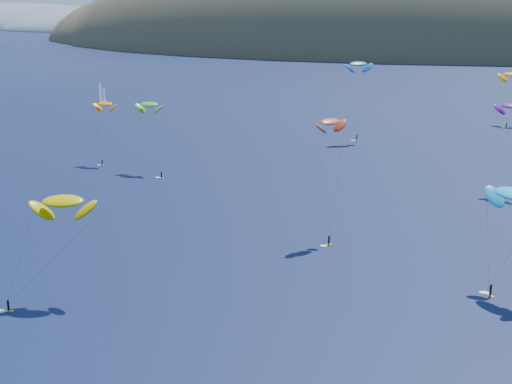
{
  "coord_description": "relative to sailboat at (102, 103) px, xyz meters",
  "views": [
    {
      "loc": [
        46.48,
        -53.0,
        49.11
      ],
      "look_at": [
        13.93,
        80.0,
        9.0
      ],
      "focal_mm": 50.0,
      "sensor_mm": 36.0,
      "label": 1
    }
  ],
  "objects": [
    {
      "name": "kitesurfer_9",
      "position": [
        114.55,
        -135.14,
        22.02
      ],
      "size": [
        7.29,
        12.05,
        25.08
      ],
      "rotation": [
        0.0,
        0.0,
        0.87
      ],
      "color": "gold",
      "rests_on": "ground"
    },
    {
      "name": "island",
      "position": [
        126.08,
        342.34,
        -11.66
      ],
      "size": [
        730.0,
        300.0,
        210.0
      ],
      "color": "#3D3526",
      "rests_on": "ground"
    },
    {
      "name": "kitesurfer_6",
      "position": [
        152.44,
        -92.72,
        19.84
      ],
      "size": [
        8.25,
        10.93,
        22.93
      ],
      "rotation": [
        0.0,
        0.0,
        -0.34
      ],
      "color": "gold",
      "rests_on": "ground"
    },
    {
      "name": "kitesurfer_2",
      "position": [
        77.28,
        -174.69,
        14.78
      ],
      "size": [
        12.01,
        13.14,
        18.55
      ],
      "rotation": [
        0.0,
        0.0,
        0.28
      ],
      "color": "gold",
      "rests_on": "ground"
    },
    {
      "name": "kitesurfer_5",
      "position": [
        147.07,
        -155.21,
        15.39
      ],
      "size": [
        9.86,
        10.61,
        19.07
      ],
      "rotation": [
        0.0,
        0.0,
        -0.86
      ],
      "color": "gold",
      "rests_on": "ground"
    },
    {
      "name": "kitesurfer_3",
      "position": [
        59.56,
        -94.0,
        16.8
      ],
      "size": [
        11.49,
        12.17,
        20.0
      ],
      "rotation": [
        0.0,
        0.0,
        -0.15
      ],
      "color": "gold",
      "rests_on": "ground"
    },
    {
      "name": "kitesurfer_1",
      "position": [
        44.18,
        -89.06,
        15.56
      ],
      "size": [
        7.32,
        7.54,
        18.52
      ],
      "rotation": [
        0.0,
        0.0,
        -0.07
      ],
      "color": "gold",
      "rests_on": "ground"
    },
    {
      "name": "kitesurfer_11",
      "position": [
        161.69,
        -0.04,
        16.74
      ],
      "size": [
        10.66,
        14.59,
        20.39
      ],
      "rotation": [
        0.0,
        0.0,
        -0.37
      ],
      "color": "gold",
      "rests_on": "ground"
    },
    {
      "name": "headland",
      "position": [
        -358.58,
        530.05,
        -4.28
      ],
      "size": [
        460.0,
        250.0,
        60.0
      ],
      "color": "slate",
      "rests_on": "ground"
    },
    {
      "name": "kitesurfer_4",
      "position": [
        110.25,
        -40.48,
        23.42
      ],
      "size": [
        10.16,
        8.59,
        26.98
      ],
      "rotation": [
        0.0,
        0.0,
        0.56
      ],
      "color": "gold",
      "rests_on": "ground"
    },
    {
      "name": "sailboat",
      "position": [
        0.0,
        0.0,
        0.0
      ],
      "size": [
        8.76,
        7.58,
        10.88
      ],
      "rotation": [
        0.0,
        0.0,
        0.07
      ],
      "color": "silver",
      "rests_on": "ground"
    }
  ]
}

